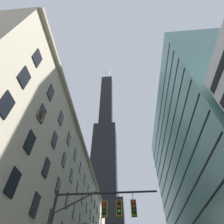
# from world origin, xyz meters

# --- Properties ---
(station_building) EXTENTS (14.78, 75.33, 26.85)m
(station_building) POSITION_xyz_m (-18.06, 31.66, 13.40)
(station_building) COLOR #BCAF93
(station_building) RESTS_ON ground
(dark_skyscraper) EXTENTS (24.22, 24.22, 196.67)m
(dark_skyscraper) POSITION_xyz_m (-15.82, 97.93, 57.17)
(dark_skyscraper) COLOR black
(dark_skyscraper) RESTS_ON ground
(glass_office_midrise) EXTENTS (17.42, 51.26, 50.09)m
(glass_office_midrise) POSITION_xyz_m (19.66, 32.52, 25.05)
(glass_office_midrise) COLOR slate
(glass_office_midrise) RESTS_ON ground
(traffic_signal_mast) EXTENTS (7.68, 0.63, 6.99)m
(traffic_signal_mast) POSITION_xyz_m (-3.47, 2.69, 5.24)
(traffic_signal_mast) COLOR black
(traffic_signal_mast) RESTS_ON sidewalk_left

